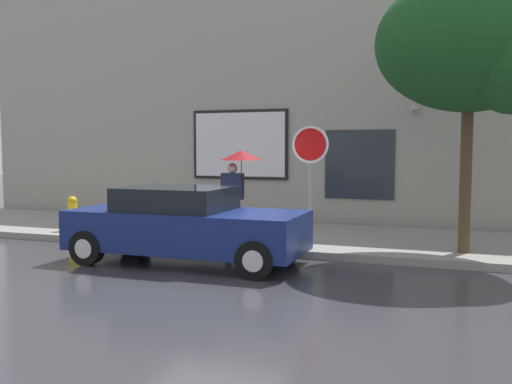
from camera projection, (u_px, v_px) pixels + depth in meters
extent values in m
plane|color=#333338|center=(211.00, 264.00, 10.23)|extent=(60.00, 60.00, 0.00)
cube|color=gray|center=(263.00, 236.00, 13.03)|extent=(20.00, 4.00, 0.15)
cube|color=#9E998E|center=(293.00, 98.00, 15.11)|extent=(20.00, 0.40, 7.00)
cube|color=black|center=(240.00, 145.00, 15.49)|extent=(2.81, 0.06, 1.94)
cube|color=silver|center=(239.00, 145.00, 15.47)|extent=(2.65, 0.03, 1.78)
cube|color=#262B33|center=(359.00, 165.00, 14.42)|extent=(1.80, 0.04, 1.80)
cone|color=#99999E|center=(416.00, 109.00, 13.71)|extent=(0.22, 0.24, 0.24)
cube|color=navy|center=(187.00, 230.00, 10.25)|extent=(4.35, 1.74, 0.72)
cube|color=black|center=(176.00, 198.00, 10.28)|extent=(1.96, 1.53, 0.43)
cylinder|color=black|center=(284.00, 244.00, 10.48)|extent=(0.64, 0.22, 0.64)
cylinder|color=silver|center=(284.00, 244.00, 10.48)|extent=(0.35, 0.24, 0.35)
cylinder|color=black|center=(255.00, 260.00, 8.98)|extent=(0.64, 0.22, 0.64)
cylinder|color=silver|center=(255.00, 260.00, 8.98)|extent=(0.35, 0.24, 0.35)
cylinder|color=black|center=(135.00, 235.00, 11.57)|extent=(0.64, 0.22, 0.64)
cylinder|color=silver|center=(135.00, 235.00, 11.57)|extent=(0.35, 0.24, 0.35)
cylinder|color=black|center=(87.00, 248.00, 10.08)|extent=(0.64, 0.22, 0.64)
cylinder|color=silver|center=(87.00, 248.00, 10.08)|extent=(0.35, 0.24, 0.35)
cylinder|color=yellow|center=(73.00, 216.00, 13.32)|extent=(0.22, 0.22, 0.71)
sphere|color=gold|center=(72.00, 201.00, 13.29)|extent=(0.23, 0.23, 0.23)
cylinder|color=gold|center=(68.00, 215.00, 13.16)|extent=(0.09, 0.12, 0.09)
cylinder|color=gold|center=(77.00, 213.00, 13.46)|extent=(0.09, 0.12, 0.09)
cylinder|color=yellow|center=(73.00, 229.00, 13.34)|extent=(0.30, 0.30, 0.06)
cylinder|color=black|center=(228.00, 217.00, 12.51)|extent=(0.14, 0.14, 0.83)
cylinder|color=black|center=(237.00, 218.00, 12.43)|extent=(0.14, 0.14, 0.83)
cube|color=#191E38|center=(232.00, 186.00, 12.42)|extent=(0.48, 0.22, 0.59)
sphere|color=tan|center=(232.00, 168.00, 12.38)|extent=(0.22, 0.22, 0.22)
cylinder|color=#4C4C51|center=(241.00, 175.00, 12.32)|extent=(0.02, 0.02, 0.90)
cone|color=maroon|center=(241.00, 155.00, 12.29)|extent=(0.95, 0.95, 0.22)
cylinder|color=#4C3823|center=(466.00, 174.00, 10.41)|extent=(0.22, 0.22, 2.99)
ellipsoid|color=#19471E|center=(470.00, 42.00, 10.22)|extent=(3.45, 2.94, 2.59)
cylinder|color=gray|center=(310.00, 186.00, 11.40)|extent=(0.07, 0.07, 2.40)
cylinder|color=white|center=(310.00, 144.00, 11.30)|extent=(0.76, 0.02, 0.76)
cylinder|color=red|center=(310.00, 144.00, 11.28)|extent=(0.66, 0.02, 0.66)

